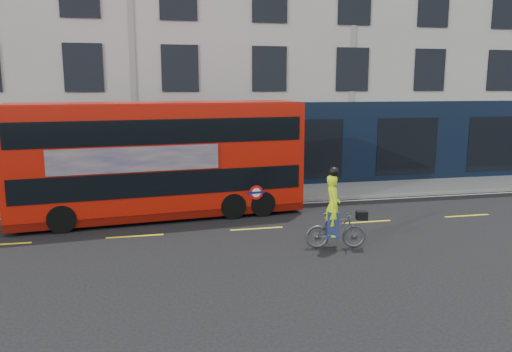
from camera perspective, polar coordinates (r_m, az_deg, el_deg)
name	(u,v)px	position (r m, az deg, el deg)	size (l,w,h in m)	color
ground	(134,251)	(15.15, -13.78, -8.35)	(120.00, 120.00, 0.00)	black
pavement	(138,200)	(21.40, -13.39, -2.67)	(60.00, 3.00, 0.12)	slate
kerb	(137,208)	(19.94, -13.46, -3.62)	(60.00, 0.12, 0.13)	gray
building_terrace	(133,32)	(27.45, -13.83, 15.74)	(50.00, 10.07, 15.00)	#B4B0A9
road_edge_line	(137,212)	(19.66, -13.46, -4.00)	(58.00, 0.10, 0.01)	silver
lane_dashes	(135,236)	(16.58, -13.66, -6.69)	(58.00, 0.12, 0.01)	gold
bus	(161,159)	(18.36, -10.81, 1.91)	(10.54, 3.33, 4.18)	#A81206
cyclist	(335,221)	(14.95, 9.01, -5.12)	(1.86, 0.82, 2.45)	#45484A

